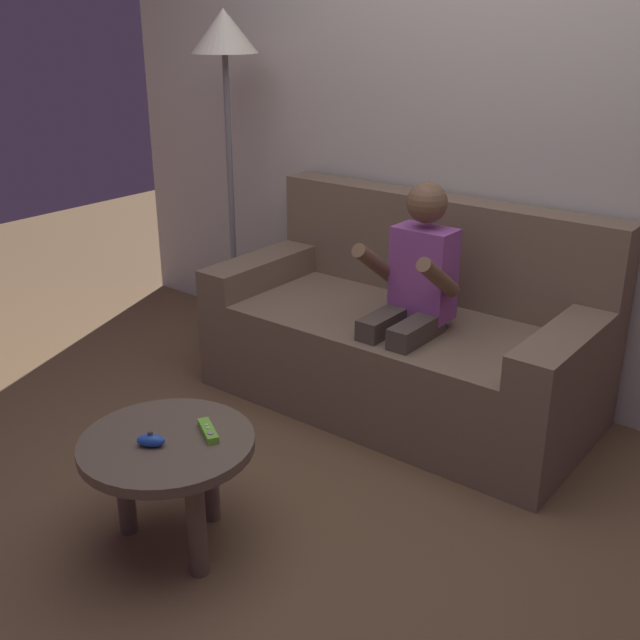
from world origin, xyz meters
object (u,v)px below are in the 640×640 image
object	(u,v)px
couch	(406,337)
coffee_table	(170,458)
person_seated_on_couch	(411,295)
game_remote_lime_near_edge	(208,431)
nunchuk_blue	(151,440)
floor_lamp	(225,58)

from	to	relation	value
couch	coffee_table	size ratio (longest dim) A/B	3.02
person_seated_on_couch	game_remote_lime_near_edge	world-z (taller)	person_seated_on_couch
person_seated_on_couch	game_remote_lime_near_edge	xyz separation A→B (m)	(-0.09, -1.05, -0.18)
couch	nunchuk_blue	bearing A→B (deg)	-92.21
nunchuk_blue	floor_lamp	bearing A→B (deg)	125.74
person_seated_on_couch	coffee_table	bearing A→B (deg)	-98.63
couch	floor_lamp	size ratio (longest dim) A/B	1.01
person_seated_on_couch	couch	bearing A→B (deg)	124.08
coffee_table	nunchuk_blue	size ratio (longest dim) A/B	5.57
person_seated_on_couch	nunchuk_blue	world-z (taller)	person_seated_on_couch
couch	game_remote_lime_near_edge	bearing A→B (deg)	-88.42
coffee_table	game_remote_lime_near_edge	distance (m)	0.15
coffee_table	floor_lamp	bearing A→B (deg)	127.08
couch	coffee_table	distance (m)	1.33
game_remote_lime_near_edge	floor_lamp	distance (m)	2.01
coffee_table	couch	bearing A→B (deg)	87.95
game_remote_lime_near_edge	nunchuk_blue	world-z (taller)	nunchuk_blue
couch	nunchuk_blue	distance (m)	1.40
couch	floor_lamp	xyz separation A→B (m)	(-1.10, 0.07, 1.13)
couch	floor_lamp	bearing A→B (deg)	176.62
person_seated_on_couch	floor_lamp	xyz separation A→B (m)	(-1.23, 0.25, 0.85)
game_remote_lime_near_edge	nunchuk_blue	xyz separation A→B (m)	(-0.09, -0.16, 0.01)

